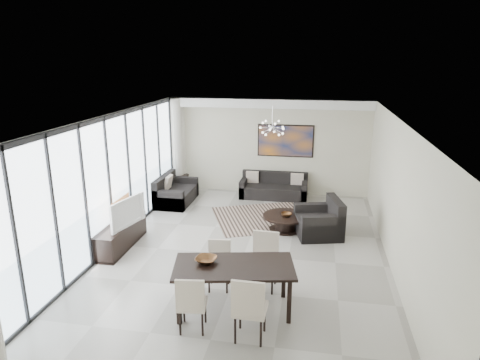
% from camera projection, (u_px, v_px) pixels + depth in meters
% --- Properties ---
extents(room_shell, '(6.00, 9.00, 2.90)m').
position_uv_depth(room_shell, '(266.00, 192.00, 8.63)').
color(room_shell, '#A8A39B').
rests_on(room_shell, ground).
extents(window_wall, '(0.37, 8.95, 2.90)m').
position_uv_depth(window_wall, '(113.00, 183.00, 9.20)').
color(window_wall, silver).
rests_on(window_wall, floor).
extents(soffit, '(5.98, 0.40, 0.26)m').
position_uv_depth(soffit, '(269.00, 103.00, 12.41)').
color(soffit, white).
rests_on(soffit, room_shell).
extents(painting, '(1.68, 0.04, 0.98)m').
position_uv_depth(painting, '(285.00, 141.00, 12.79)').
color(painting, '#C0691A').
rests_on(painting, room_shell).
extents(chandelier, '(0.66, 0.66, 0.71)m').
position_uv_depth(chandelier, '(272.00, 128.00, 10.77)').
color(chandelier, silver).
rests_on(chandelier, room_shell).
extents(rug, '(3.37, 3.03, 0.01)m').
position_uv_depth(rug, '(269.00, 217.00, 11.26)').
color(rug, black).
rests_on(rug, floor).
extents(coffee_table, '(1.09, 1.09, 0.38)m').
position_uv_depth(coffee_table, '(285.00, 222.00, 10.39)').
color(coffee_table, black).
rests_on(coffee_table, floor).
extents(bowl_coffee, '(0.27, 0.27, 0.08)m').
position_uv_depth(bowl_coffee, '(286.00, 215.00, 10.28)').
color(bowl_coffee, brown).
rests_on(bowl_coffee, coffee_table).
extents(sofa_main, '(1.99, 0.81, 0.72)m').
position_uv_depth(sofa_main, '(274.00, 189.00, 12.85)').
color(sofa_main, black).
rests_on(sofa_main, floor).
extents(loveseat, '(0.89, 1.58, 0.79)m').
position_uv_depth(loveseat, '(175.00, 194.00, 12.36)').
color(loveseat, black).
rests_on(loveseat, floor).
extents(armchair, '(1.22, 1.26, 0.88)m').
position_uv_depth(armchair, '(320.00, 223.00, 10.09)').
color(armchair, black).
rests_on(armchair, floor).
extents(side_table, '(0.39, 0.39, 0.53)m').
position_uv_depth(side_table, '(183.00, 180.00, 13.39)').
color(side_table, black).
rests_on(side_table, floor).
extents(tv_console, '(0.50, 1.76, 0.55)m').
position_uv_depth(tv_console, '(120.00, 235.00, 9.46)').
color(tv_console, black).
rests_on(tv_console, floor).
extents(television, '(0.40, 1.09, 0.63)m').
position_uv_depth(television, '(124.00, 212.00, 9.20)').
color(television, gray).
rests_on(television, tv_console).
extents(dining_table, '(2.10, 1.34, 0.81)m').
position_uv_depth(dining_table, '(234.00, 270.00, 6.97)').
color(dining_table, black).
rests_on(dining_table, floor).
extents(dining_chair_sw, '(0.49, 0.49, 0.95)m').
position_uv_depth(dining_chair_sw, '(191.00, 301.00, 6.43)').
color(dining_chair_sw, beige).
rests_on(dining_chair_sw, floor).
extents(dining_chair_se, '(0.49, 0.49, 1.05)m').
position_uv_depth(dining_chair_se, '(249.00, 305.00, 6.19)').
color(dining_chair_se, beige).
rests_on(dining_chair_se, floor).
extents(dining_chair_nw, '(0.45, 0.45, 0.89)m').
position_uv_depth(dining_chair_nw, '(219.00, 261.00, 7.77)').
color(dining_chair_nw, beige).
rests_on(dining_chair_nw, floor).
extents(dining_chair_ne, '(0.50, 0.50, 1.03)m').
position_uv_depth(dining_chair_ne, '(265.00, 256.00, 7.76)').
color(dining_chair_ne, beige).
rests_on(dining_chair_ne, floor).
extents(bowl_dining, '(0.39, 0.39, 0.09)m').
position_uv_depth(bowl_dining, '(206.00, 260.00, 7.04)').
color(bowl_dining, brown).
rests_on(bowl_dining, dining_table).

